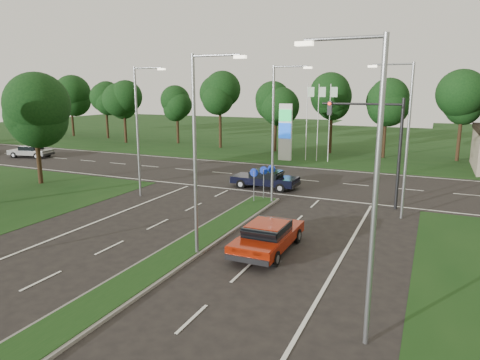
% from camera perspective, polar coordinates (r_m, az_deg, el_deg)
% --- Properties ---
extents(ground, '(160.00, 160.00, 0.00)m').
position_cam_1_polar(ground, '(16.38, -19.34, -16.14)').
color(ground, black).
rests_on(ground, ground).
extents(verge_far, '(160.00, 50.00, 0.02)m').
position_cam_1_polar(verge_far, '(66.44, 15.38, 5.15)').
color(verge_far, black).
rests_on(verge_far, ground).
extents(cross_road, '(160.00, 12.00, 0.02)m').
position_cam_1_polar(cross_road, '(36.51, 7.43, 0.06)').
color(cross_road, black).
rests_on(cross_road, ground).
extents(median_kerb, '(2.00, 26.00, 0.12)m').
position_cam_1_polar(median_kerb, '(19.10, -10.94, -11.26)').
color(median_kerb, slate).
rests_on(median_kerb, ground).
extents(streetlight_median_near, '(2.53, 0.22, 9.00)m').
position_cam_1_polar(streetlight_median_near, '(18.86, -5.54, 4.48)').
color(streetlight_median_near, gray).
rests_on(streetlight_median_near, ground).
extents(streetlight_median_far, '(2.53, 0.22, 9.00)m').
position_cam_1_polar(streetlight_median_far, '(27.92, 4.81, 6.96)').
color(streetlight_median_far, gray).
rests_on(streetlight_median_far, ground).
extents(streetlight_left_far, '(2.53, 0.22, 9.00)m').
position_cam_1_polar(streetlight_left_far, '(30.64, -13.26, 7.14)').
color(streetlight_left_far, gray).
rests_on(streetlight_left_far, ground).
extents(streetlight_right_far, '(2.53, 0.22, 9.00)m').
position_cam_1_polar(streetlight_right_far, '(26.35, 21.07, 5.90)').
color(streetlight_right_far, gray).
rests_on(streetlight_right_far, ground).
extents(streetlight_right_near, '(2.53, 0.22, 9.00)m').
position_cam_1_polar(streetlight_right_near, '(12.53, 16.83, 0.13)').
color(streetlight_right_near, gray).
rests_on(streetlight_right_near, ground).
extents(traffic_signal, '(5.10, 0.42, 7.00)m').
position_cam_1_polar(traffic_signal, '(28.51, 18.03, 5.66)').
color(traffic_signal, black).
rests_on(traffic_signal, ground).
extents(median_signs, '(1.16, 1.76, 2.38)m').
position_cam_1_polar(median_signs, '(29.13, 3.10, 0.51)').
color(median_signs, gray).
rests_on(median_signs, ground).
extents(gas_pylon, '(5.80, 1.26, 8.00)m').
position_cam_1_polar(gas_pylon, '(45.70, 6.34, 6.56)').
color(gas_pylon, silver).
rests_on(gas_pylon, ground).
extents(tree_left_far, '(5.20, 5.20, 8.86)m').
position_cam_1_polar(tree_left_far, '(37.17, -25.36, 8.73)').
color(tree_left_far, black).
rests_on(tree_left_far, ground).
extents(treeline_far, '(6.00, 6.00, 9.90)m').
position_cam_1_polar(treeline_far, '(51.16, 13.13, 10.99)').
color(treeline_far, black).
rests_on(treeline_far, ground).
extents(red_sedan, '(2.14, 5.06, 1.39)m').
position_cam_1_polar(red_sedan, '(20.41, 3.73, -7.44)').
color(red_sedan, maroon).
rests_on(red_sedan, ground).
extents(navy_sedan, '(5.04, 2.17, 1.38)m').
position_cam_1_polar(navy_sedan, '(33.04, 3.38, 0.18)').
color(navy_sedan, black).
rests_on(navy_sedan, ground).
extents(far_car_a, '(4.90, 2.76, 1.33)m').
position_cam_1_polar(far_car_a, '(53.18, -26.11, 3.48)').
color(far_car_a, gray).
rests_on(far_car_a, ground).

